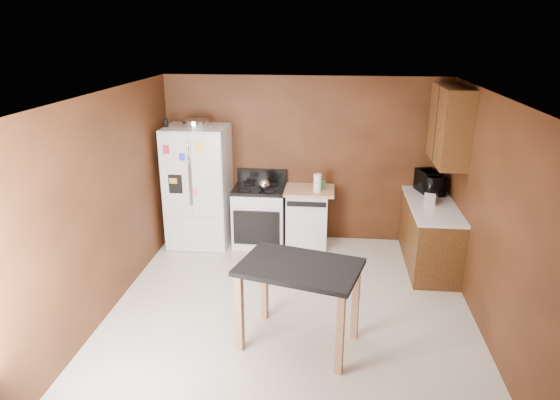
% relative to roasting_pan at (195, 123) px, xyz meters
% --- Properties ---
extents(floor, '(4.50, 4.50, 0.00)m').
position_rel_roasting_pan_xyz_m(floor, '(1.56, -1.91, -1.85)').
color(floor, silver).
rests_on(floor, ground).
extents(ceiling, '(4.50, 4.50, 0.00)m').
position_rel_roasting_pan_xyz_m(ceiling, '(1.56, -1.91, 0.65)').
color(ceiling, white).
rests_on(ceiling, ground).
extents(wall_back, '(4.20, 0.00, 4.20)m').
position_rel_roasting_pan_xyz_m(wall_back, '(1.56, 0.34, -0.60)').
color(wall_back, '#5E3118').
rests_on(wall_back, ground).
extents(wall_front, '(4.20, 0.00, 4.20)m').
position_rel_roasting_pan_xyz_m(wall_front, '(1.56, -4.16, -0.60)').
color(wall_front, '#5E3118').
rests_on(wall_front, ground).
extents(wall_left, '(0.00, 4.50, 4.50)m').
position_rel_roasting_pan_xyz_m(wall_left, '(-0.54, -1.91, -0.60)').
color(wall_left, '#5E3118').
rests_on(wall_left, ground).
extents(wall_right, '(0.00, 4.50, 4.50)m').
position_rel_roasting_pan_xyz_m(wall_right, '(3.66, -1.91, -0.60)').
color(wall_right, '#5E3118').
rests_on(wall_right, ground).
extents(roasting_pan, '(0.38, 0.38, 0.10)m').
position_rel_roasting_pan_xyz_m(roasting_pan, '(0.00, 0.00, 0.00)').
color(roasting_pan, silver).
rests_on(roasting_pan, refrigerator).
extents(pen_cup, '(0.07, 0.07, 0.11)m').
position_rel_roasting_pan_xyz_m(pen_cup, '(-0.41, -0.10, 0.01)').
color(pen_cup, black).
rests_on(pen_cup, refrigerator).
extents(kettle, '(0.17, 0.17, 0.17)m').
position_rel_roasting_pan_xyz_m(kettle, '(1.00, -0.11, -0.86)').
color(kettle, silver).
rests_on(kettle, gas_range).
extents(paper_towel, '(0.11, 0.11, 0.26)m').
position_rel_roasting_pan_xyz_m(paper_towel, '(1.78, -0.07, -0.83)').
color(paper_towel, white).
rests_on(paper_towel, dishwasher).
extents(green_canister, '(0.14, 0.14, 0.11)m').
position_rel_roasting_pan_xyz_m(green_canister, '(1.85, 0.08, -0.90)').
color(green_canister, green).
rests_on(green_canister, dishwasher).
extents(toaster, '(0.22, 0.27, 0.17)m').
position_rel_roasting_pan_xyz_m(toaster, '(3.33, -0.43, -0.86)').
color(toaster, silver).
rests_on(toaster, right_cabinets).
extents(microwave, '(0.46, 0.57, 0.28)m').
position_rel_roasting_pan_xyz_m(microwave, '(3.38, 0.03, -0.81)').
color(microwave, black).
rests_on(microwave, right_cabinets).
extents(refrigerator, '(0.90, 0.80, 1.80)m').
position_rel_roasting_pan_xyz_m(refrigerator, '(0.01, -0.05, -0.95)').
color(refrigerator, white).
rests_on(refrigerator, ground).
extents(gas_range, '(0.76, 0.68, 1.10)m').
position_rel_roasting_pan_xyz_m(gas_range, '(0.92, 0.02, -1.39)').
color(gas_range, white).
rests_on(gas_range, ground).
extents(dishwasher, '(0.78, 0.63, 0.89)m').
position_rel_roasting_pan_xyz_m(dishwasher, '(1.64, 0.04, -1.40)').
color(dishwasher, white).
rests_on(dishwasher, ground).
extents(right_cabinets, '(0.63, 1.58, 2.45)m').
position_rel_roasting_pan_xyz_m(right_cabinets, '(3.40, -0.43, -0.94)').
color(right_cabinets, brown).
rests_on(right_cabinets, ground).
extents(island, '(1.35, 1.07, 0.91)m').
position_rel_roasting_pan_xyz_m(island, '(1.69, -2.50, -1.08)').
color(island, black).
rests_on(island, ground).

